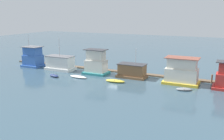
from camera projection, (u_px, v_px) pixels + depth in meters
name	position (u px, v px, depth m)	size (l,w,h in m)	color
ground_plane	(114.00, 75.00, 53.19)	(200.00, 200.00, 0.00)	#385160
dock_walkway	(120.00, 72.00, 55.97)	(59.60, 1.45, 0.30)	brown
houseboat_blue	(33.00, 57.00, 61.60)	(5.05, 3.90, 7.82)	#3866B7
houseboat_white	(60.00, 63.00, 58.10)	(6.88, 3.56, 7.64)	white
houseboat_teal	(96.00, 63.00, 54.03)	(5.27, 3.69, 5.41)	teal
houseboat_brown	(132.00, 71.00, 51.30)	(6.01, 3.48, 6.08)	brown
houseboat_yellow	(182.00, 72.00, 46.52)	(6.56, 4.03, 5.02)	gold
dinghy_navy	(54.00, 76.00, 52.06)	(2.93, 1.86, 0.50)	navy
dinghy_white	(78.00, 77.00, 51.41)	(4.26, 1.77, 0.37)	white
dinghy_yellow	(115.00, 81.00, 48.02)	(3.98, 1.70, 0.49)	yellow
dinghy_grey	(184.00, 89.00, 42.99)	(2.91, 2.12, 0.39)	gray
mooring_post_centre	(193.00, 76.00, 48.18)	(0.28, 0.28, 2.10)	brown
mooring_post_far_left	(212.00, 79.00, 46.79)	(0.29, 0.29, 1.79)	brown
mooring_post_far_right	(68.00, 65.00, 60.72)	(0.27, 0.27, 1.25)	brown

